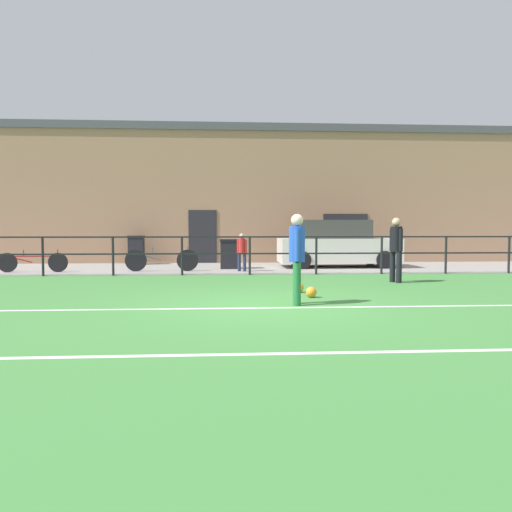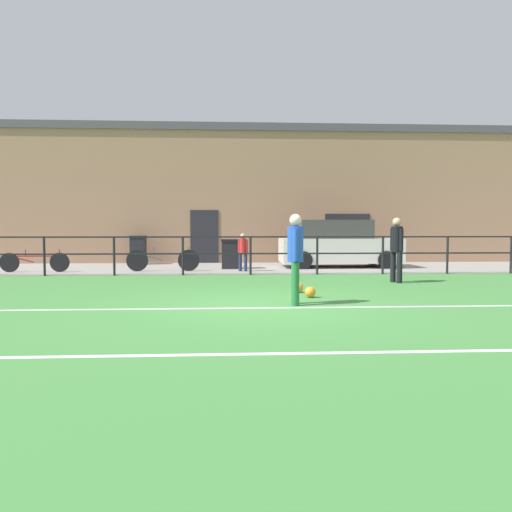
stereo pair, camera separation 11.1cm
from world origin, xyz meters
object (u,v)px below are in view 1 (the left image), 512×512
Objects in this scene: parked_car_red at (336,245)px; trash_bin_1 at (229,254)px; spectator_child at (242,250)px; bicycle_parked_0 at (162,260)px; player_striker at (297,253)px; soccer_ball_spare at (311,292)px; trash_bin_0 at (136,250)px; soccer_ball_match at (299,287)px; player_goalkeeper at (396,246)px; bicycle_parked_1 at (33,262)px.

parked_car_red reaches higher than trash_bin_1.
spectator_child is 2.57m from bicycle_parked_0.
player_striker is 1.29m from soccer_ball_spare.
soccer_ball_match is at bearing -60.22° from trash_bin_0.
trash_bin_1 is (-1.11, 8.00, -0.41)m from player_striker.
soccer_ball_match is 0.81m from soccer_ball_spare.
trash_bin_1 is (-4.18, 4.47, -0.42)m from player_goalkeeper.
parked_car_red is at bearing 8.70° from bicycle_parked_1.
spectator_child is 5.13m from trash_bin_0.
bicycle_parked_1 is at bearing -128.71° from trash_bin_0.
parked_car_red is (2.25, 7.60, 0.69)m from soccer_ball_spare.
soccer_ball_match is 7.24m from parked_car_red.
player_striker is (-3.07, -3.53, -0.01)m from player_goalkeeper.
bicycle_parked_0 is at bearing -148.23° from player_striker.
soccer_ball_match is at bearing 99.24° from soccer_ball_spare.
parked_car_red reaches higher than player_striker.
parked_car_red is 6.13m from bicycle_parked_0.
trash_bin_0 reaches higher than bicycle_parked_1.
soccer_ball_spare is at bearing -38.46° from bicycle_parked_1.
trash_bin_1 is at bearing 22.86° from bicycle_parked_0.
spectator_child is at bearing -0.70° from bicycle_parked_1.
soccer_ball_match is at bearing 177.05° from player_striker.
soccer_ball_spare is 6.14m from spectator_child.
parked_car_red is at bearing -134.60° from spectator_child.
player_goalkeeper is 7.30m from bicycle_parked_0.
bicycle_parked_1 is at bearing 141.54° from soccer_ball_spare.
spectator_child is at bearing 101.15° from soccer_ball_match.
soccer_ball_spare is 7.22m from bicycle_parked_0.
parked_car_red is (2.68, 8.50, -0.13)m from player_striker.
bicycle_parked_0 is 3.96m from bicycle_parked_1.
parked_car_red reaches higher than player_goalkeeper.
trash_bin_0 is at bearing 112.70° from bicycle_parked_0.
player_striker is at bearing -107.47° from parked_car_red.
spectator_child is 1.21× the size of trash_bin_1.
player_goalkeeper reaches higher than bicycle_parked_1.
player_striker reaches higher than bicycle_parked_1.
bicycle_parked_1 is (-9.91, -1.52, -0.46)m from parked_car_red.
parked_car_red is at bearing 73.52° from soccer_ball_spare.
trash_bin_1 is (2.17, 0.91, 0.15)m from bicycle_parked_0.
player_goalkeeper is at bearing 44.85° from soccer_ball_spare.
spectator_child is at bearing -167.01° from player_striker.
player_striker is at bearing -99.90° from soccer_ball_match.
trash_bin_1 is at bearing 102.57° from soccer_ball_match.
spectator_child is (-3.80, 3.37, -0.23)m from player_goalkeeper.
bicycle_parked_0 is (-5.95, -1.41, -0.42)m from parked_car_red.
soccer_ball_spare is at bearing -61.75° from trash_bin_0.
soccer_ball_spare is at bearing 121.17° from spectator_child.
soccer_ball_match is at bearing -77.14° from player_goalkeeper.
bicycle_parked_1 is at bearing -129.10° from player_goalkeeper.
player_striker reaches higher than bicycle_parked_0.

